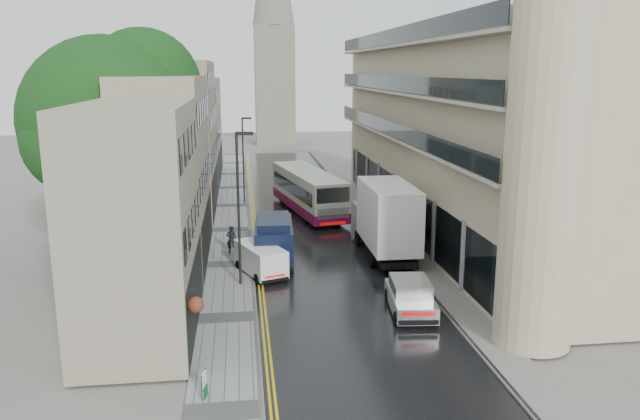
{
  "coord_description": "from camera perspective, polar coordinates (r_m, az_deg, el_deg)",
  "views": [
    {
      "loc": [
        -5.02,
        -16.83,
        11.48
      ],
      "look_at": [
        -0.56,
        18.0,
        3.54
      ],
      "focal_mm": 35.0,
      "sensor_mm": 36.0,
      "label": 1
    }
  ],
  "objects": [
    {
      "name": "pedestrian",
      "position": [
        39.77,
        -8.1,
        -2.67
      ],
      "size": [
        0.65,
        0.44,
        1.76
      ],
      "primitive_type": "imported",
      "rotation": [
        0.0,
        0.0,
        3.11
      ],
      "color": "black",
      "rests_on": "left_sidewalk"
    },
    {
      "name": "lamp_post_far",
      "position": [
        54.21,
        -7.03,
        4.5
      ],
      "size": [
        0.84,
        0.28,
        7.36
      ],
      "primitive_type": null,
      "rotation": [
        0.0,
        0.0,
        -0.12
      ],
      "color": "black",
      "rests_on": "left_sidewalk"
    },
    {
      "name": "modern_block",
      "position": [
        45.71,
        12.42,
        6.82
      ],
      "size": [
        8.0,
        40.0,
        14.0
      ],
      "primitive_type": null,
      "color": "tan",
      "rests_on": "ground"
    },
    {
      "name": "navy_van",
      "position": [
        36.24,
        -5.88,
        -3.4
      ],
      "size": [
        2.53,
        5.71,
        2.86
      ],
      "primitive_type": null,
      "rotation": [
        0.0,
        0.0,
        -0.05
      ],
      "color": "black",
      "rests_on": "road"
    },
    {
      "name": "white_van",
      "position": [
        34.17,
        -5.75,
        -5.33
      ],
      "size": [
        3.04,
        4.33,
        1.8
      ],
      "primitive_type": null,
      "rotation": [
        0.0,
        0.0,
        0.37
      ],
      "color": "white",
      "rests_on": "road"
    },
    {
      "name": "left_sidewalk",
      "position": [
        45.79,
        -8.1,
        -1.83
      ],
      "size": [
        2.7,
        85.0,
        0.12
      ],
      "primitive_type": "cube",
      "color": "gray",
      "rests_on": "ground"
    },
    {
      "name": "tree_near",
      "position": [
        37.86,
        -18.71,
        5.19
      ],
      "size": [
        10.56,
        10.56,
        13.89
      ],
      "primitive_type": null,
      "color": "black",
      "rests_on": "ground"
    },
    {
      "name": "lamp_post_near",
      "position": [
        33.18,
        -7.46,
        -0.01
      ],
      "size": [
        0.94,
        0.37,
        8.2
      ],
      "primitive_type": null,
      "rotation": [
        0.0,
        0.0,
        -0.18
      ],
      "color": "black",
      "rests_on": "left_sidewalk"
    },
    {
      "name": "tree_far",
      "position": [
        50.62,
        -15.5,
        6.33
      ],
      "size": [
        9.24,
        9.24,
        12.46
      ],
      "primitive_type": null,
      "color": "black",
      "rests_on": "ground"
    },
    {
      "name": "silver_hatchback",
      "position": [
        29.02,
        7.06,
        -8.87
      ],
      "size": [
        2.33,
        4.55,
        1.64
      ],
      "primitive_type": null,
      "rotation": [
        0.0,
        0.0,
        -0.1
      ],
      "color": "silver",
      "rests_on": "road"
    },
    {
      "name": "cream_bus",
      "position": [
        47.34,
        -1.36,
        0.82
      ],
      "size": [
        5.1,
        12.68,
        3.38
      ],
      "primitive_type": null,
      "rotation": [
        0.0,
        0.0,
        0.19
      ],
      "color": "beige",
      "rests_on": "road"
    },
    {
      "name": "church_spire",
      "position": [
        99.35,
        -4.28,
        17.63
      ],
      "size": [
        6.4,
        6.4,
        40.0
      ],
      "primitive_type": null,
      "color": "gray",
      "rests_on": "ground"
    },
    {
      "name": "estate_sign",
      "position": [
        23.21,
        -10.57,
        -15.48
      ],
      "size": [
        0.2,
        0.57,
        0.94
      ],
      "primitive_type": null,
      "rotation": [
        0.0,
        0.0,
        -0.22
      ],
      "color": "silver",
      "rests_on": "left_sidewalk"
    },
    {
      "name": "right_sidewalk",
      "position": [
        46.95,
        5.76,
        -1.4
      ],
      "size": [
        1.8,
        85.0,
        0.12
      ],
      "primitive_type": "cube",
      "color": "slate",
      "rests_on": "ground"
    },
    {
      "name": "road",
      "position": [
        46.07,
        -0.8,
        -1.68
      ],
      "size": [
        9.0,
        85.0,
        0.02
      ],
      "primitive_type": "cube",
      "color": "black",
      "rests_on": "ground"
    },
    {
      "name": "white_lorry",
      "position": [
        36.74,
        4.8,
        -1.65
      ],
      "size": [
        2.75,
        9.0,
        4.72
      ],
      "primitive_type": null,
      "rotation": [
        0.0,
        0.0,
        -0.01
      ],
      "color": "white",
      "rests_on": "road"
    },
    {
      "name": "old_shop_row",
      "position": [
        47.36,
        -12.67,
        5.79
      ],
      "size": [
        4.5,
        56.0,
        12.0
      ],
      "primitive_type": null,
      "color": "gray",
      "rests_on": "ground"
    }
  ]
}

